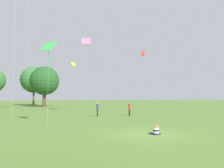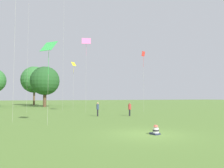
% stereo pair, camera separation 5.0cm
% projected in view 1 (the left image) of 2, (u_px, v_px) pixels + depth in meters
% --- Properties ---
extents(ground_plane, '(300.00, 300.00, 0.00)m').
position_uv_depth(ground_plane, '(147.00, 134.00, 12.96)').
color(ground_plane, '#567A33').
extents(seated_toddler, '(0.53, 0.61, 0.58)m').
position_uv_depth(seated_toddler, '(156.00, 131.00, 12.82)').
color(seated_toddler, '#282D47').
rests_on(seated_toddler, ground).
extents(person_standing_0, '(0.48, 0.48, 1.56)m').
position_uv_depth(person_standing_0, '(129.00, 108.00, 25.52)').
color(person_standing_0, black).
rests_on(person_standing_0, ground).
extents(person_standing_2, '(0.42, 0.42, 1.60)m').
position_uv_depth(person_standing_2, '(98.00, 108.00, 25.11)').
color(person_standing_2, black).
rests_on(person_standing_2, ground).
extents(kite_0, '(0.90, 0.83, 7.97)m').
position_uv_depth(kite_0, '(73.00, 66.00, 35.74)').
color(kite_0, yellow).
rests_on(kite_0, ground).
extents(kite_2, '(0.71, 0.48, 8.86)m').
position_uv_depth(kite_2, '(143.00, 57.00, 31.78)').
color(kite_2, red).
rests_on(kite_2, ground).
extents(kite_4, '(1.40, 1.04, 10.67)m').
position_uv_depth(kite_4, '(86.00, 42.00, 30.90)').
color(kite_4, pink).
rests_on(kite_4, ground).
extents(kite_6, '(1.41, 1.42, 6.77)m').
position_uv_depth(kite_6, '(49.00, 48.00, 17.62)').
color(kite_6, green).
rests_on(kite_6, ground).
extents(distant_tree_1, '(7.17, 7.17, 10.54)m').
position_uv_depth(distant_tree_1, '(34.00, 80.00, 59.13)').
color(distant_tree_1, brown).
rests_on(distant_tree_1, ground).
extents(distant_tree_2, '(6.53, 6.53, 9.19)m').
position_uv_depth(distant_tree_2, '(45.00, 81.00, 49.50)').
color(distant_tree_2, brown).
rests_on(distant_tree_2, ground).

